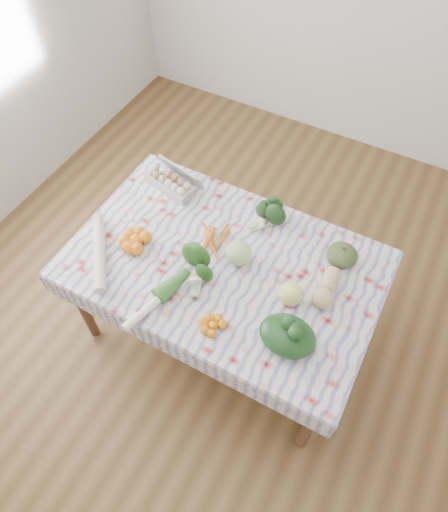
% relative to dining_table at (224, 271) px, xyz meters
% --- Properties ---
extents(ground, '(4.50, 4.50, 0.00)m').
position_rel_dining_table_xyz_m(ground, '(0.00, 0.00, -0.68)').
color(ground, brown).
rests_on(ground, ground).
extents(dining_table, '(1.60, 1.00, 0.75)m').
position_rel_dining_table_xyz_m(dining_table, '(0.00, 0.00, 0.00)').
color(dining_table, brown).
rests_on(dining_table, ground).
extents(tablecloth, '(1.66, 1.06, 0.01)m').
position_rel_dining_table_xyz_m(tablecloth, '(0.00, 0.00, 0.08)').
color(tablecloth, silver).
rests_on(tablecloth, dining_table).
extents(egg_carton, '(0.35, 0.20, 0.09)m').
position_rel_dining_table_xyz_m(egg_carton, '(-0.55, 0.33, 0.13)').
color(egg_carton, '#B0B0AB').
rests_on(egg_carton, tablecloth).
extents(carrot_bunch, '(0.25, 0.24, 0.04)m').
position_rel_dining_table_xyz_m(carrot_bunch, '(-0.12, 0.09, 0.10)').
color(carrot_bunch, orange).
rests_on(carrot_bunch, tablecloth).
extents(kale_bunch, '(0.21, 0.20, 0.15)m').
position_rel_dining_table_xyz_m(kale_bunch, '(0.08, 0.36, 0.16)').
color(kale_bunch, '#1B3A16').
rests_on(kale_bunch, tablecloth).
extents(kabocha_squash, '(0.22, 0.22, 0.11)m').
position_rel_dining_table_xyz_m(kabocha_squash, '(0.55, 0.30, 0.14)').
color(kabocha_squash, '#3D4C26').
rests_on(kabocha_squash, tablecloth).
extents(cabbage, '(0.17, 0.17, 0.14)m').
position_rel_dining_table_xyz_m(cabbage, '(0.06, 0.05, 0.15)').
color(cabbage, '#ADCE82').
rests_on(cabbage, tablecloth).
extents(butternut_squash, '(0.12, 0.24, 0.11)m').
position_rel_dining_table_xyz_m(butternut_squash, '(0.55, 0.07, 0.14)').
color(butternut_squash, tan).
rests_on(butternut_squash, tablecloth).
extents(orange_cluster, '(0.24, 0.24, 0.08)m').
position_rel_dining_table_xyz_m(orange_cluster, '(-0.48, -0.12, 0.12)').
color(orange_cluster, orange).
rests_on(orange_cluster, tablecloth).
extents(broccoli, '(0.23, 0.23, 0.13)m').
position_rel_dining_table_xyz_m(broccoli, '(-0.08, -0.15, 0.15)').
color(broccoli, '#205017').
rests_on(broccoli, tablecloth).
extents(mandarin_cluster, '(0.20, 0.20, 0.05)m').
position_rel_dining_table_xyz_m(mandarin_cluster, '(0.14, -0.37, 0.11)').
color(mandarin_cluster, orange).
rests_on(mandarin_cluster, tablecloth).
extents(grapefruit, '(0.14, 0.14, 0.13)m').
position_rel_dining_table_xyz_m(grapefruit, '(0.40, -0.05, 0.15)').
color(grapefruit, '#F1F376').
rests_on(grapefruit, tablecloth).
extents(spinach_bag, '(0.31, 0.26, 0.12)m').
position_rel_dining_table_xyz_m(spinach_bag, '(0.48, -0.26, 0.14)').
color(spinach_bag, black).
rests_on(spinach_bag, tablecloth).
extents(daikon, '(0.34, 0.40, 0.07)m').
position_rel_dining_table_xyz_m(daikon, '(-0.59, -0.30, 0.12)').
color(daikon, silver).
rests_on(daikon, tablecloth).
extents(leek, '(0.15, 0.42, 0.05)m').
position_rel_dining_table_xyz_m(leek, '(-0.18, -0.38, 0.11)').
color(leek, white).
rests_on(leek, tablecloth).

